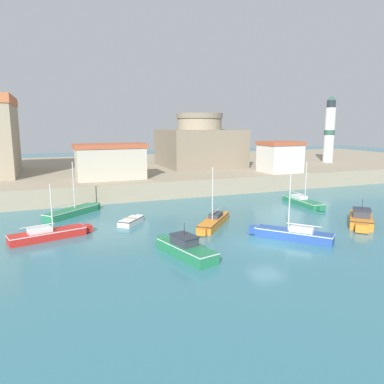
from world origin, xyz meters
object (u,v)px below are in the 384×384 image
(sailboat_red_0, at_px, (49,234))
(lighthouse, at_px, (329,131))
(sailboat_green_4, at_px, (73,211))
(dinghy_white_7, at_px, (131,221))
(harbor_shed_near_wharf, at_px, (110,161))
(motorboat_orange_1, at_px, (361,219))
(sailboat_orange_2, at_px, (213,221))
(fortress, at_px, (199,145))
(sailboat_blue_6, at_px, (293,234))
(harbor_shed_mid_row, at_px, (280,157))
(sailboat_green_3, at_px, (303,201))
(motorboat_green_5, at_px, (185,248))

(sailboat_red_0, relative_size, lighthouse, 0.57)
(sailboat_red_0, height_order, sailboat_green_4, sailboat_green_4)
(dinghy_white_7, bearing_deg, harbor_shed_near_wharf, 88.05)
(motorboat_orange_1, distance_m, sailboat_green_4, 27.75)
(sailboat_orange_2, xyz_separation_m, fortress, (9.69, 27.23, 5.19))
(sailboat_blue_6, bearing_deg, sailboat_green_4, 137.43)
(harbor_shed_mid_row, bearing_deg, sailboat_green_3, -111.30)
(sailboat_orange_2, bearing_deg, sailboat_green_3, 19.05)
(sailboat_green_3, bearing_deg, sailboat_blue_6, -130.51)
(sailboat_green_4, bearing_deg, fortress, 40.87)
(sailboat_orange_2, bearing_deg, fortress, 70.41)
(motorboat_orange_1, relative_size, fortress, 0.41)
(sailboat_green_4, bearing_deg, motorboat_orange_1, -28.80)
(motorboat_green_5, xyz_separation_m, fortress, (14.73, 33.52, 5.08))
(lighthouse, bearing_deg, dinghy_white_7, -152.50)
(sailboat_orange_2, bearing_deg, harbor_shed_near_wharf, 109.46)
(sailboat_blue_6, height_order, fortress, fortress)
(sailboat_green_3, xyz_separation_m, sailboat_blue_6, (-8.95, -10.48, 0.07))
(fortress, bearing_deg, harbor_shed_near_wharf, -149.66)
(sailboat_green_3, height_order, lighthouse, lighthouse)
(sailboat_green_3, distance_m, dinghy_white_7, 20.08)
(motorboat_orange_1, distance_m, dinghy_white_7, 21.05)
(motorboat_green_5, height_order, harbor_shed_near_wharf, harbor_shed_near_wharf)
(sailboat_red_0, height_order, dinghy_white_7, sailboat_red_0)
(sailboat_blue_6, bearing_deg, motorboat_orange_1, 8.75)
(sailboat_orange_2, bearing_deg, harbor_shed_mid_row, 42.08)
(sailboat_blue_6, xyz_separation_m, fortress, (5.40, 33.13, 5.16))
(dinghy_white_7, bearing_deg, sailboat_orange_2, -26.53)
(motorboat_orange_1, distance_m, sailboat_orange_2, 13.47)
(sailboat_green_4, distance_m, harbor_shed_mid_row, 30.49)
(sailboat_green_4, height_order, harbor_shed_near_wharf, harbor_shed_near_wharf)
(sailboat_red_0, height_order, sailboat_orange_2, sailboat_orange_2)
(motorboat_green_5, distance_m, harbor_shed_near_wharf, 24.50)
(sailboat_red_0, distance_m, motorboat_orange_1, 27.27)
(dinghy_white_7, xyz_separation_m, fortress, (16.49, 23.83, 5.33))
(sailboat_red_0, height_order, harbor_shed_mid_row, harbor_shed_mid_row)
(motorboat_orange_1, height_order, lighthouse, lighthouse)
(sailboat_green_4, height_order, lighthouse, lighthouse)
(sailboat_red_0, bearing_deg, sailboat_blue_6, -21.49)
(motorboat_green_5, bearing_deg, fortress, 66.28)
(harbor_shed_near_wharf, bearing_deg, dinghy_white_7, -91.95)
(sailboat_orange_2, height_order, dinghy_white_7, sailboat_orange_2)
(motorboat_green_5, height_order, dinghy_white_7, motorboat_green_5)
(sailboat_orange_2, relative_size, motorboat_green_5, 0.92)
(sailboat_green_4, xyz_separation_m, motorboat_green_5, (6.63, -15.05, 0.15))
(sailboat_orange_2, relative_size, lighthouse, 0.48)
(motorboat_orange_1, relative_size, sailboat_green_4, 0.84)
(sailboat_green_4, bearing_deg, dinghy_white_7, -47.76)
(sailboat_green_3, bearing_deg, motorboat_orange_1, -93.67)
(motorboat_orange_1, relative_size, sailboat_green_3, 0.73)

